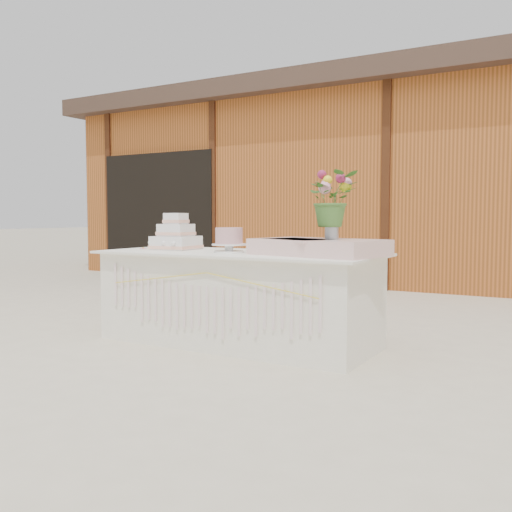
{
  "coord_description": "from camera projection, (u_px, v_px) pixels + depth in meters",
  "views": [
    {
      "loc": [
        2.52,
        -4.02,
        1.07
      ],
      "look_at": [
        0.0,
        0.3,
        0.72
      ],
      "focal_mm": 40.0,
      "sensor_mm": 36.0,
      "label": 1
    }
  ],
  "objects": [
    {
      "name": "cake_table",
      "position": [
        238.0,
        298.0,
        4.78
      ],
      "size": [
        2.4,
        1.0,
        0.77
      ],
      "color": "white",
      "rests_on": "ground"
    },
    {
      "name": "wedding_cake",
      "position": [
        176.0,
        237.0,
        5.14
      ],
      "size": [
        0.39,
        0.39,
        0.33
      ],
      "rotation": [
        0.0,
        0.0,
        0.08
      ],
      "color": "white",
      "rests_on": "cake_table"
    },
    {
      "name": "ground",
      "position": [
        238.0,
        343.0,
        4.81
      ],
      "size": [
        80.0,
        80.0,
        0.0
      ],
      "primitive_type": "plane",
      "color": "beige",
      "rests_on": "ground"
    },
    {
      "name": "barn",
      "position": [
        421.0,
        181.0,
        9.86
      ],
      "size": [
        12.6,
        4.6,
        3.3
      ],
      "color": "#AC5824",
      "rests_on": "ground"
    },
    {
      "name": "satin_runner",
      "position": [
        318.0,
        247.0,
        4.38
      ],
      "size": [
        1.08,
        0.75,
        0.12
      ],
      "primitive_type": "cube",
      "rotation": [
        0.0,
        0.0,
        -0.2
      ],
      "color": "beige",
      "rests_on": "cake_table"
    },
    {
      "name": "bouquet",
      "position": [
        332.0,
        192.0,
        4.3
      ],
      "size": [
        0.5,
        0.5,
        0.42
      ],
      "primitive_type": "imported",
      "rotation": [
        0.0,
        0.0,
        0.73
      ],
      "color": "#41712D",
      "rests_on": "flower_vase"
    },
    {
      "name": "pink_cake_stand",
      "position": [
        229.0,
        239.0,
        4.69
      ],
      "size": [
        0.29,
        0.29,
        0.21
      ],
      "color": "white",
      "rests_on": "cake_table"
    },
    {
      "name": "loose_flowers",
      "position": [
        151.0,
        248.0,
        5.27
      ],
      "size": [
        0.25,
        0.35,
        0.02
      ],
      "primitive_type": null,
      "rotation": [
        0.0,
        0.0,
        -0.4
      ],
      "color": "pink",
      "rests_on": "cake_table"
    },
    {
      "name": "flower_vase",
      "position": [
        332.0,
        230.0,
        4.32
      ],
      "size": [
        0.11,
        0.11,
        0.14
      ],
      "primitive_type": "cylinder",
      "color": "#B4B4B9",
      "rests_on": "satin_runner"
    }
  ]
}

